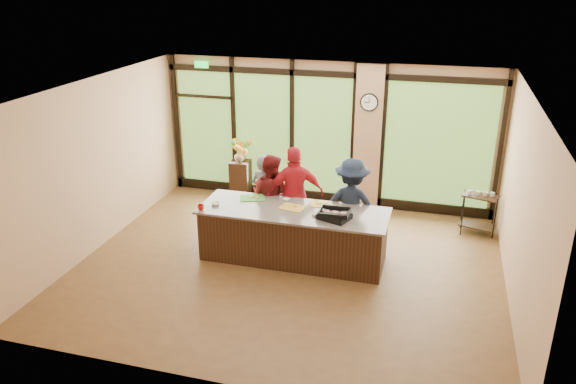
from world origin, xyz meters
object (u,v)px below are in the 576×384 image
Objects in this scene: island_base at (293,235)px; flower_stand at (241,179)px; roasting_pan at (334,216)px; cook_left at (265,195)px; cook_right at (351,204)px; bar_cart at (479,208)px.

flower_stand is (-1.85, 2.45, -0.03)m from island_base.
roasting_pan is (0.73, -0.17, 0.52)m from island_base.
cook_left is at bearing -59.87° from flower_stand.
cook_right is at bearing 38.42° from island_base.
flower_stand is at bearing 127.11° from island_base.
cook_left is 2.01m from flower_stand.
bar_cart is (3.10, 1.90, 0.07)m from island_base.
roasting_pan reaches higher than flower_stand.
cook_right is at bearing 100.72° from roasting_pan.
island_base is 1.85× the size of cook_right.
roasting_pan reaches higher than bar_cart.
cook_right is 3.27m from flower_stand.
roasting_pan is 3.72m from flower_stand.
cook_right is at bearing -36.27° from flower_stand.
cook_left reaches higher than bar_cart.
cook_left reaches higher than island_base.
roasting_pan is 0.59× the size of flower_stand.
island_base is 3.07m from flower_stand.
cook_right is 2.04× the size of flower_stand.
bar_cart is at bearing -148.57° from cook_left.
cook_right is (1.63, -0.12, 0.05)m from cook_left.
cook_right is 3.48× the size of roasting_pan.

